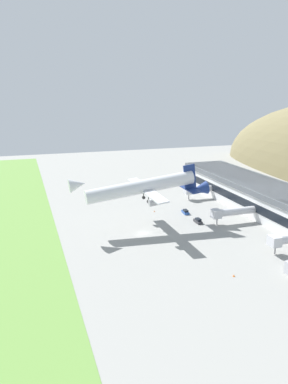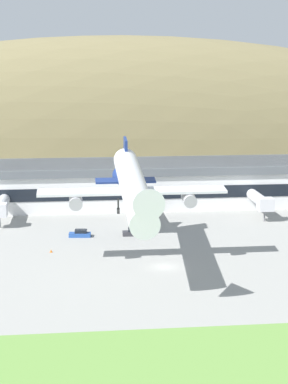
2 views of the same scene
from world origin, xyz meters
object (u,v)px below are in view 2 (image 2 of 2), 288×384
(cargo_airplane, at_px, (133,187))
(traffic_cone_1, at_px, (51,251))
(service_car_1, at_px, (80,234))
(terminal_building, at_px, (132,181))
(jetway_2, at_px, (260,200))
(jetway_0, at_px, (1,206))
(jetway_1, at_px, (145,205))
(service_car_2, at_px, (133,232))

(cargo_airplane, xyz_separation_m, traffic_cone_1, (-14.73, 9.14, -13.67))
(service_car_1, xyz_separation_m, traffic_cone_1, (-5.57, -10.41, -0.35))
(terminal_building, height_order, jetway_2, terminal_building)
(jetway_0, height_order, service_car_1, jetway_0)
(terminal_building, distance_m, jetway_1, 18.78)
(jetway_0, distance_m, service_car_2, 31.13)
(jetway_1, xyz_separation_m, jetway_2, (26.78, 1.89, -0.00))
(terminal_building, xyz_separation_m, jetway_2, (28.10, -16.73, -2.05))
(service_car_2, bearing_deg, jetway_1, 71.14)
(service_car_2, xyz_separation_m, traffic_cone_1, (-16.47, -10.27, -0.40))
(jetway_2, relative_size, traffic_cone_1, 22.32)
(jetway_1, xyz_separation_m, traffic_cone_1, (-20.16, -21.06, -3.71))
(jetway_1, height_order, service_car_1, jetway_1)
(jetway_0, xyz_separation_m, service_car_1, (17.21, -12.82, -3.36))
(jetway_2, xyz_separation_m, service_car_2, (-30.47, -12.69, -3.31))
(jetway_0, distance_m, jetway_1, 31.87)
(terminal_building, height_order, jetway_1, terminal_building)
(jetway_0, xyz_separation_m, traffic_cone_1, (11.64, -23.23, -3.71))
(traffic_cone_1, bearing_deg, jetway_0, 116.62)
(service_car_1, relative_size, service_car_2, 1.07)
(cargo_airplane, xyz_separation_m, service_car_1, (-9.16, 19.54, -13.31))
(service_car_2, bearing_deg, cargo_airplane, -95.13)
(terminal_building, relative_size, service_car_2, 26.53)
(jetway_1, relative_size, cargo_airplane, 0.35)
(jetway_1, relative_size, jetway_2, 1.28)
(jetway_1, bearing_deg, service_car_1, -143.85)
(jetway_1, distance_m, service_car_1, 18.38)
(service_car_2, bearing_deg, terminal_building, 85.40)
(jetway_1, bearing_deg, service_car_2, -108.86)
(terminal_building, xyz_separation_m, service_car_2, (-2.37, -29.42, -5.36))
(terminal_building, distance_m, traffic_cone_1, 44.30)
(service_car_1, height_order, traffic_cone_1, service_car_1)
(jetway_0, distance_m, jetway_2, 58.58)
(terminal_building, relative_size, cargo_airplane, 2.38)
(terminal_building, xyz_separation_m, service_car_1, (-13.27, -29.28, -5.41))
(cargo_airplane, bearing_deg, jetway_2, 44.90)
(cargo_airplane, relative_size, service_car_2, 11.15)
(terminal_building, height_order, service_car_1, terminal_building)
(cargo_airplane, height_order, service_car_1, cargo_airplane)
(jetway_0, bearing_deg, terminal_building, 28.37)
(service_car_1, bearing_deg, service_car_2, -0.74)
(jetway_0, xyz_separation_m, service_car_2, (28.11, -12.96, -3.31))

